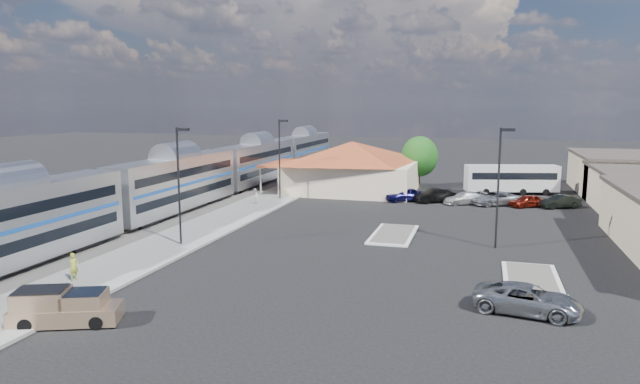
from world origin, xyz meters
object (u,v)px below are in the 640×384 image
(pickup_truck, at_px, (66,308))
(coach_bus, at_px, (511,178))
(station_depot, at_px, (352,166))
(suv, at_px, (527,299))

(pickup_truck, height_order, coach_bus, coach_bus)
(station_depot, bearing_deg, coach_bus, 10.65)
(station_depot, relative_size, pickup_truck, 3.38)
(suv, bearing_deg, station_depot, 35.50)
(coach_bus, bearing_deg, suv, 164.14)
(station_depot, bearing_deg, suv, -64.57)
(pickup_truck, bearing_deg, station_depot, -26.68)
(suv, bearing_deg, pickup_truck, 119.74)
(station_depot, height_order, suv, station_depot)
(pickup_truck, xyz_separation_m, coach_bus, (22.71, 48.98, 1.16))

